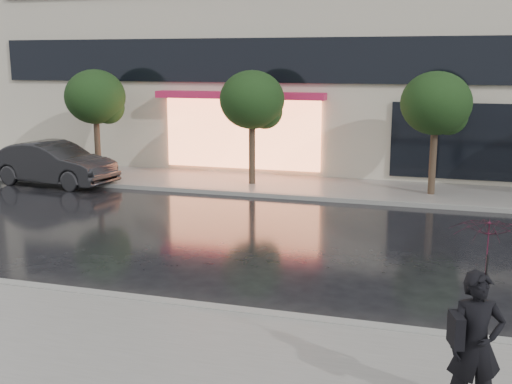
% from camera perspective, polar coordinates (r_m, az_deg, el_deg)
% --- Properties ---
extents(ground, '(120.00, 120.00, 0.00)m').
position_cam_1_polar(ground, '(12.18, -0.94, -9.14)').
color(ground, black).
rests_on(ground, ground).
extents(sidewalk_near, '(60.00, 4.50, 0.12)m').
position_cam_1_polar(sidewalk_near, '(9.38, -7.31, -15.50)').
color(sidewalk_near, slate).
rests_on(sidewalk_near, ground).
extents(sidewalk_far, '(60.00, 3.50, 0.12)m').
position_cam_1_polar(sidewalk_far, '(21.79, 7.40, 0.29)').
color(sidewalk_far, slate).
rests_on(sidewalk_far, ground).
extents(curb_near, '(60.00, 0.25, 0.14)m').
position_cam_1_polar(curb_near, '(11.27, -2.54, -10.53)').
color(curb_near, gray).
rests_on(curb_near, ground).
extents(curb_far, '(60.00, 0.25, 0.14)m').
position_cam_1_polar(curb_far, '(20.10, 6.55, -0.62)').
color(curb_far, gray).
rests_on(curb_far, ground).
extents(tree_far_west, '(2.20, 2.20, 3.99)m').
position_cam_1_polar(tree_far_west, '(24.33, -13.94, 8.04)').
color(tree_far_west, '#33261C').
rests_on(tree_far_west, ground).
extents(tree_mid_west, '(2.20, 2.20, 3.99)m').
position_cam_1_polar(tree_mid_west, '(21.88, -0.18, 8.00)').
color(tree_mid_west, '#33261C').
rests_on(tree_mid_west, ground).
extents(tree_mid_east, '(2.20, 2.20, 3.99)m').
position_cam_1_polar(tree_mid_east, '(20.90, 15.87, 7.39)').
color(tree_mid_east, '#33261C').
rests_on(tree_mid_east, ground).
extents(parked_car, '(4.78, 2.20, 1.52)m').
position_cam_1_polar(parked_car, '(23.56, -17.57, 2.43)').
color(parked_car, black).
rests_on(parked_car, ground).
extents(pedestrian_with_umbrella, '(1.11, 1.12, 2.44)m').
position_cam_1_polar(pedestrian_with_umbrella, '(7.99, 19.46, -8.62)').
color(pedestrian_with_umbrella, black).
rests_on(pedestrian_with_umbrella, sidewalk_near).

